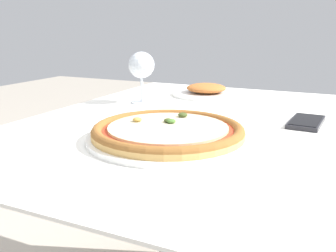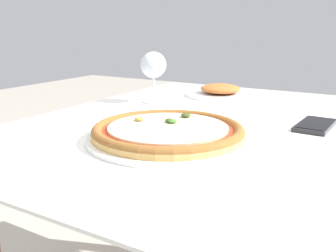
% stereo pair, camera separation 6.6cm
% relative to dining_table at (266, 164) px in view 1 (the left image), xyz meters
% --- Properties ---
extents(dining_table, '(1.15, 1.07, 0.73)m').
position_rel_dining_table_xyz_m(dining_table, '(0.00, 0.00, 0.00)').
color(dining_table, '#997047').
rests_on(dining_table, ground_plane).
extents(pizza_plate, '(0.33, 0.33, 0.04)m').
position_rel_dining_table_xyz_m(pizza_plate, '(-0.17, -0.18, 0.11)').
color(pizza_plate, white).
rests_on(pizza_plate, dining_table).
extents(fork, '(0.05, 0.17, 0.00)m').
position_rel_dining_table_xyz_m(fork, '(-0.37, -0.04, 0.09)').
color(fork, silver).
rests_on(fork, dining_table).
extents(wine_glass_far_right, '(0.08, 0.08, 0.15)m').
position_rel_dining_table_xyz_m(wine_glass_far_right, '(-0.41, 0.13, 0.20)').
color(wine_glass_far_right, silver).
rests_on(wine_glass_far_right, dining_table).
extents(cell_phone, '(0.08, 0.15, 0.01)m').
position_rel_dining_table_xyz_m(cell_phone, '(0.07, 0.08, 0.09)').
color(cell_phone, '#232328').
rests_on(cell_phone, dining_table).
extents(side_plate, '(0.23, 0.23, 0.04)m').
position_rel_dining_table_xyz_m(side_plate, '(-0.27, 0.34, 0.10)').
color(side_plate, white).
rests_on(side_plate, dining_table).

